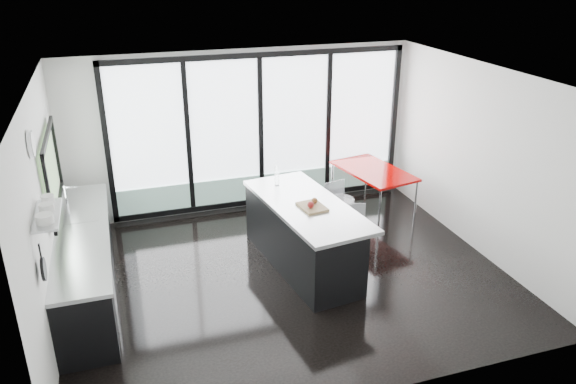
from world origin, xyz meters
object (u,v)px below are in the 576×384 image
object	(u,v)px
island	(302,235)
red_table	(372,191)
bar_stool_near	(353,246)
bar_stool_far	(340,222)

from	to	relation	value
island	red_table	size ratio (longest dim) A/B	1.66
bar_stool_near	red_table	xyz separation A→B (m)	(1.11, 1.66, 0.03)
bar_stool_near	bar_stool_far	world-z (taller)	bar_stool_far
island	bar_stool_near	bearing A→B (deg)	-26.26
bar_stool_near	bar_stool_far	bearing A→B (deg)	96.54
island	bar_stool_far	size ratio (longest dim) A/B	3.20
island	red_table	bearing A→B (deg)	36.99
bar_stool_near	red_table	distance (m)	2.00
bar_stool_far	red_table	size ratio (longest dim) A/B	0.52
bar_stool_far	red_table	xyz separation A→B (m)	(1.00, 0.92, 0.01)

